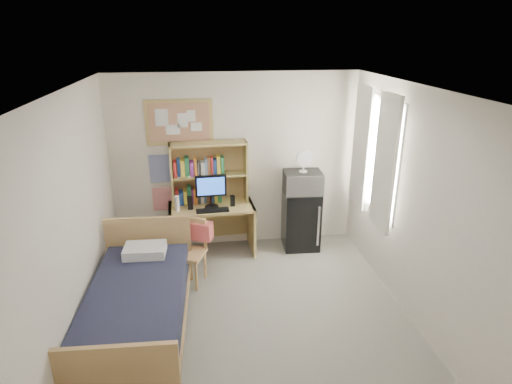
{
  "coord_description": "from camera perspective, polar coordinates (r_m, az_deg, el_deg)",
  "views": [
    {
      "loc": [
        -0.53,
        -3.95,
        3.12
      ],
      "look_at": [
        0.18,
        1.2,
        1.16
      ],
      "focal_mm": 30.0,
      "sensor_mm": 36.0,
      "label": 1
    }
  ],
  "objects": [
    {
      "name": "curtain_right",
      "position": [
        6.17,
        13.82,
        5.85
      ],
      "size": [
        0.04,
        0.55,
        1.7
      ],
      "primitive_type": "cube",
      "color": "white",
      "rests_on": "wall_right"
    },
    {
      "name": "curtain_left",
      "position": [
        5.47,
        16.8,
        3.66
      ],
      "size": [
        0.04,
        0.55,
        1.7
      ],
      "primitive_type": "cube",
      "color": "white",
      "rests_on": "wall_right"
    },
    {
      "name": "wall_right",
      "position": [
        4.93,
        21.01,
        -2.41
      ],
      "size": [
        0.04,
        4.2,
        2.6
      ],
      "primitive_type": "cube",
      "color": "white",
      "rests_on": "floor"
    },
    {
      "name": "floor",
      "position": [
        5.06,
        -0.21,
        -17.47
      ],
      "size": [
        3.6,
        4.2,
        0.02
      ],
      "primitive_type": "cube",
      "color": "gray",
      "rests_on": "ground"
    },
    {
      "name": "speaker_left",
      "position": [
        6.09,
        -8.77,
        -1.44
      ],
      "size": [
        0.08,
        0.08,
        0.18
      ],
      "primitive_type": "cube",
      "rotation": [
        0.0,
        0.0,
        0.05
      ],
      "color": "black",
      "rests_on": "desk"
    },
    {
      "name": "desk",
      "position": [
        6.35,
        -5.85,
        -5.0
      ],
      "size": [
        1.24,
        0.67,
        0.76
      ],
      "primitive_type": "cube",
      "rotation": [
        0.0,
        0.0,
        0.05
      ],
      "color": "tan",
      "rests_on": "floor"
    },
    {
      "name": "ceiling",
      "position": [
        4.02,
        -0.26,
        13.27
      ],
      "size": [
        3.6,
        4.2,
        0.02
      ],
      "primitive_type": "cube",
      "color": "white",
      "rests_on": "wall_back"
    },
    {
      "name": "wall_left",
      "position": [
        4.53,
        -23.53,
        -4.83
      ],
      "size": [
        0.04,
        4.2,
        2.6
      ],
      "primitive_type": "cube",
      "color": "white",
      "rests_on": "floor"
    },
    {
      "name": "mini_fridge",
      "position": [
        6.52,
        6.0,
        -3.61
      ],
      "size": [
        0.55,
        0.55,
        0.89
      ],
      "primitive_type": "cube",
      "rotation": [
        0.0,
        0.0,
        -0.05
      ],
      "color": "black",
      "rests_on": "floor"
    },
    {
      "name": "keyboard",
      "position": [
        6.0,
        -5.81,
        -2.45
      ],
      "size": [
        0.46,
        0.17,
        0.02
      ],
      "primitive_type": "cube",
      "rotation": [
        0.0,
        0.0,
        0.05
      ],
      "color": "black",
      "rests_on": "desk"
    },
    {
      "name": "wall_front",
      "position": [
        2.64,
        6.34,
        -22.9
      ],
      "size": [
        3.6,
        0.04,
        2.6
      ],
      "primitive_type": "cube",
      "color": "white",
      "rests_on": "floor"
    },
    {
      "name": "poster_wave",
      "position": [
        6.35,
        -12.7,
        3.04
      ],
      "size": [
        0.3,
        0.01,
        0.42
      ],
      "primitive_type": "cube",
      "color": "#253897",
      "rests_on": "wall_back"
    },
    {
      "name": "desk_fan",
      "position": [
        6.19,
        6.34,
        4.01
      ],
      "size": [
        0.25,
        0.25,
        0.3
      ],
      "primitive_type": "cylinder",
      "rotation": [
        0.0,
        0.0,
        -0.05
      ],
      "color": "white",
      "rests_on": "microwave"
    },
    {
      "name": "hutch",
      "position": [
        6.18,
        -6.26,
        2.54
      ],
      "size": [
        1.11,
        0.33,
        0.9
      ],
      "primitive_type": "cube",
      "rotation": [
        0.0,
        0.0,
        0.05
      ],
      "color": "tan",
      "rests_on": "desk"
    },
    {
      "name": "bulletin_board",
      "position": [
        6.15,
        -10.19,
        9.13
      ],
      "size": [
        0.94,
        0.03,
        0.64
      ],
      "primitive_type": "cube",
      "color": "tan",
      "rests_on": "wall_back"
    },
    {
      "name": "hoodie",
      "position": [
        5.69,
        -8.36,
        -5.04
      ],
      "size": [
        0.53,
        0.33,
        0.24
      ],
      "primitive_type": "cube",
      "rotation": [
        0.0,
        0.0,
        -0.39
      ],
      "color": "#E45B57",
      "rests_on": "desk_chair"
    },
    {
      "name": "desk_chair",
      "position": [
        5.64,
        -9.01,
        -8.06
      ],
      "size": [
        0.56,
        0.56,
        0.86
      ],
      "primitive_type": "cube",
      "rotation": [
        0.0,
        0.0,
        -0.39
      ],
      "color": "tan",
      "rests_on": "floor"
    },
    {
      "name": "window_unit",
      "position": [
        5.83,
        15.5,
        4.83
      ],
      "size": [
        0.1,
        1.4,
        1.7
      ],
      "primitive_type": "cube",
      "color": "white",
      "rests_on": "wall_right"
    },
    {
      "name": "water_bottle",
      "position": [
        6.04,
        -10.47,
        -1.53
      ],
      "size": [
        0.07,
        0.07,
        0.22
      ],
      "primitive_type": "cylinder",
      "rotation": [
        0.0,
        0.0,
        0.05
      ],
      "color": "white",
      "rests_on": "desk"
    },
    {
      "name": "speaker_right",
      "position": [
        6.13,
        -3.17,
        -1.17
      ],
      "size": [
        0.07,
        0.07,
        0.16
      ],
      "primitive_type": "cube",
      "rotation": [
        0.0,
        0.0,
        0.05
      ],
      "color": "black",
      "rests_on": "desk"
    },
    {
      "name": "monitor",
      "position": [
        6.05,
        -6.01,
        -0.0
      ],
      "size": [
        0.44,
        0.06,
        0.47
      ],
      "primitive_type": "cube",
      "rotation": [
        0.0,
        0.0,
        0.05
      ],
      "color": "black",
      "rests_on": "desk"
    },
    {
      "name": "bed",
      "position": [
        4.95,
        -15.51,
        -15.15
      ],
      "size": [
        1.12,
        2.1,
        0.57
      ],
      "primitive_type": "cube",
      "rotation": [
        0.0,
        0.0,
        -0.04
      ],
      "color": "#1B1D31",
      "rests_on": "floor"
    },
    {
      "name": "microwave",
      "position": [
        6.28,
        6.23,
        1.33
      ],
      "size": [
        0.56,
        0.44,
        0.31
      ],
      "primitive_type": "cube",
      "rotation": [
        0.0,
        0.0,
        -0.05
      ],
      "color": "silver",
      "rests_on": "mini_fridge"
    },
    {
      "name": "pillow",
      "position": [
        5.4,
        -14.58,
        -7.55
      ],
      "size": [
        0.51,
        0.36,
        0.12
      ],
      "primitive_type": "cube",
      "rotation": [
        0.0,
        0.0,
        -0.04
      ],
      "color": "white",
      "rests_on": "bed"
    },
    {
      "name": "wall_back",
      "position": [
        6.34,
        -2.76,
        3.98
      ],
      "size": [
        3.6,
        0.04,
        2.6
      ],
      "primitive_type": "cube",
      "color": "white",
      "rests_on": "floor"
    },
    {
      "name": "poster_japan",
      "position": [
        6.5,
        -12.38,
        -0.91
      ],
      "size": [
        0.28,
        0.01,
        0.36
      ],
      "primitive_type": "cube",
      "color": "red",
      "rests_on": "wall_back"
    }
  ]
}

